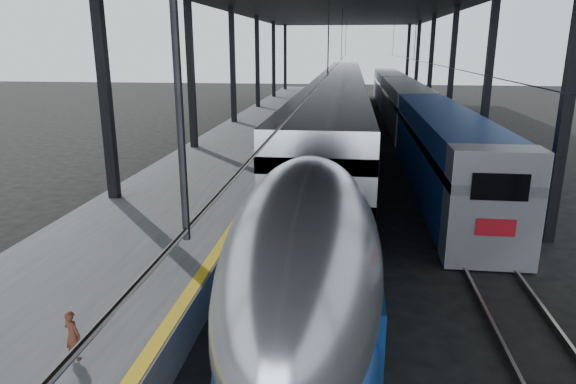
# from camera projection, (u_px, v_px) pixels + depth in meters

# --- Properties ---
(ground) EXTENTS (160.00, 160.00, 0.00)m
(ground) POSITION_uv_depth(u_px,v_px,m) (241.00, 292.00, 13.88)
(ground) COLOR black
(ground) RESTS_ON ground
(platform) EXTENTS (6.00, 80.00, 1.00)m
(platform) POSITION_uv_depth(u_px,v_px,m) (252.00, 141.00, 33.24)
(platform) COLOR #4C4C4F
(platform) RESTS_ON ground
(yellow_strip) EXTENTS (0.30, 80.00, 0.01)m
(yellow_strip) POSITION_uv_depth(u_px,v_px,m) (295.00, 134.00, 32.78)
(yellow_strip) COLOR gold
(yellow_strip) RESTS_ON platform
(rails) EXTENTS (6.52, 80.00, 0.16)m
(rails) POSITION_uv_depth(u_px,v_px,m) (377.00, 150.00, 32.42)
(rails) COLOR slate
(rails) RESTS_ON ground
(tgv_train) EXTENTS (3.11, 65.20, 4.46)m
(tgv_train) POSITION_uv_depth(u_px,v_px,m) (340.00, 110.00, 36.20)
(tgv_train) COLOR #ACAEB3
(tgv_train) RESTS_ON ground
(second_train) EXTENTS (2.62, 56.05, 3.61)m
(second_train) POSITION_uv_depth(u_px,v_px,m) (405.00, 106.00, 40.54)
(second_train) COLOR navy
(second_train) RESTS_ON ground
(child) EXTENTS (0.40, 0.33, 0.93)m
(child) POSITION_uv_depth(u_px,v_px,m) (72.00, 335.00, 9.08)
(child) COLOR #50281A
(child) RESTS_ON platform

